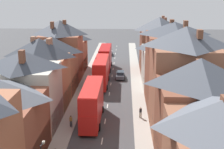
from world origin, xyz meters
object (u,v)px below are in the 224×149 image
at_px(car_mid_black, 109,52).
at_px(pedestrian_mid_right, 71,120).
at_px(double_decker_bus_far_approaching, 105,58).
at_px(double_decker_bus_lead, 101,71).
at_px(pedestrian_far_left, 141,112).
at_px(double_decker_bus_mid_street, 92,103).
at_px(car_near_blue, 93,86).
at_px(car_near_silver, 120,75).

bearing_deg(car_mid_black, pedestrian_mid_right, -93.16).
xyz_separation_m(double_decker_bus_far_approaching, car_mid_black, (0.01, 16.44, -2.00)).
bearing_deg(double_decker_bus_lead, pedestrian_far_left, -66.60).
height_order(double_decker_bus_mid_street, double_decker_bus_far_approaching, same).
height_order(car_near_blue, pedestrian_mid_right, pedestrian_mid_right).
bearing_deg(double_decker_bus_lead, car_near_blue, -113.99).
xyz_separation_m(double_decker_bus_mid_street, car_mid_black, (0.01, 46.06, -2.00)).
bearing_deg(pedestrian_far_left, car_mid_black, 98.69).
xyz_separation_m(double_decker_bus_lead, double_decker_bus_far_approaching, (0.00, 12.52, 0.00)).
bearing_deg(double_decker_bus_mid_street, car_near_silver, 80.70).
relative_size(double_decker_bus_mid_street, double_decker_bus_far_approaching, 1.00).
distance_m(double_decker_bus_lead, car_near_blue, 3.76).
relative_size(car_near_silver, pedestrian_mid_right, 2.67).
bearing_deg(car_mid_black, double_decker_bus_mid_street, -90.01).
bearing_deg(double_decker_bus_mid_street, car_mid_black, 89.99).
relative_size(double_decker_bus_far_approaching, car_near_blue, 2.63).
bearing_deg(car_near_blue, double_decker_bus_far_approaching, 85.22).
bearing_deg(pedestrian_far_left, car_near_blue, 122.18).
xyz_separation_m(car_mid_black, pedestrian_mid_right, (-2.66, -48.25, 0.22)).
relative_size(double_decker_bus_far_approaching, pedestrian_mid_right, 6.71).
xyz_separation_m(car_near_silver, pedestrian_far_left, (3.25, -20.79, 0.21)).
bearing_deg(double_decker_bus_far_approaching, pedestrian_mid_right, -94.77).
height_order(double_decker_bus_mid_street, car_mid_black, double_decker_bus_mid_street).
relative_size(car_near_silver, pedestrian_far_left, 2.67).
distance_m(double_decker_bus_lead, car_near_silver, 6.43).
xyz_separation_m(double_decker_bus_far_approaching, car_near_silver, (3.61, -7.59, -1.99)).
distance_m(double_decker_bus_mid_street, car_near_blue, 14.39).
bearing_deg(pedestrian_far_left, double_decker_bus_mid_street, -169.74).
relative_size(double_decker_bus_mid_street, car_near_blue, 2.63).
relative_size(car_mid_black, pedestrian_far_left, 2.42).
distance_m(car_near_silver, car_mid_black, 24.30).
relative_size(double_decker_bus_lead, pedestrian_mid_right, 6.71).
xyz_separation_m(car_near_blue, car_near_silver, (4.90, 7.84, 0.02)).
xyz_separation_m(double_decker_bus_far_approaching, pedestrian_far_left, (6.86, -28.38, -1.78)).
bearing_deg(double_decker_bus_far_approaching, double_decker_bus_lead, -90.00).
bearing_deg(car_near_silver, pedestrian_mid_right, -104.50).
height_order(car_near_blue, car_near_silver, car_near_silver).
bearing_deg(car_near_silver, double_decker_bus_far_approaching, 115.44).
height_order(double_decker_bus_mid_street, car_near_blue, double_decker_bus_mid_street).
bearing_deg(pedestrian_mid_right, pedestrian_far_left, 19.86).
distance_m(car_near_blue, car_mid_black, 31.89).
relative_size(double_decker_bus_lead, pedestrian_far_left, 6.71).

